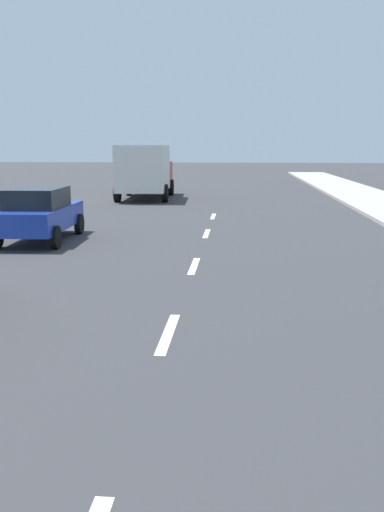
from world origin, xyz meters
The scene contains 7 objects.
ground_plane centered at (0.00, 20.00, 0.00)m, with size 160.00×160.00×0.00m, color #38383A.
lane_stripe_3 centered at (0.00, 12.11, 0.00)m, with size 0.16×1.80×0.01m, color white.
lane_stripe_4 centered at (0.00, 16.78, 0.00)m, with size 0.16×1.80×0.01m, color white.
lane_stripe_5 centered at (0.00, 21.61, 0.00)m, with size 0.16×1.80×0.01m, color white.
lane_stripe_6 centered at (0.00, 25.97, 0.00)m, with size 0.16×1.80×0.01m, color white.
parked_car_blue centered at (-4.81, 19.82, 0.83)m, with size 1.96×3.95×1.57m.
delivery_truck centered at (-3.96, 33.14, 1.50)m, with size 2.91×6.35×2.80m.
Camera 1 is at (1.02, 4.47, 2.74)m, focal length 38.00 mm.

